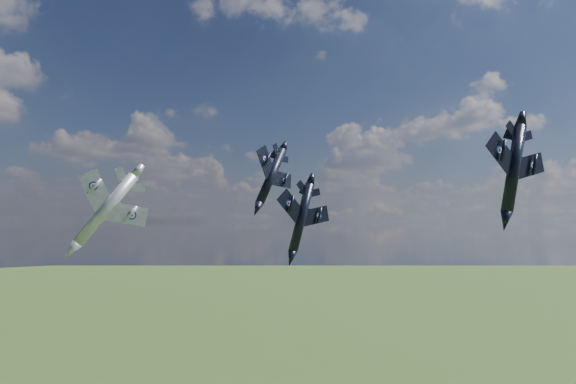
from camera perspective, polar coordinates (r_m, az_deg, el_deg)
jet_lead_navy at (r=71.44m, az=1.38°, el=-2.59°), size 10.23×13.10×5.13m
jet_right_navy at (r=70.40m, az=21.96°, el=2.28°), size 13.43×16.34×5.53m
jet_high_navy at (r=95.58m, az=-1.71°, el=1.64°), size 14.23×17.58×8.72m
jet_left_silver at (r=81.58m, az=-17.99°, el=-1.62°), size 17.14×19.61×9.88m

